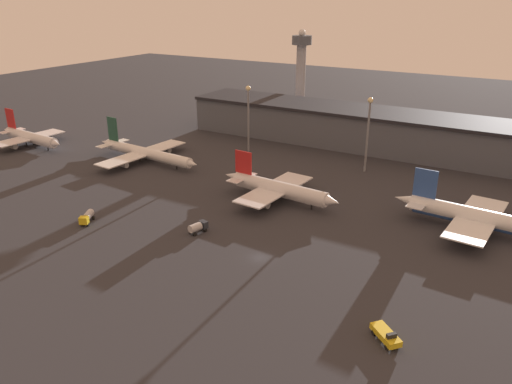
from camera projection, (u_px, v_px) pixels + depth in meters
ground at (260, 258)px, 112.39m from camera, size 600.00×600.00×0.00m
terminal_building at (388, 132)px, 186.58m from camera, size 161.38×24.15×14.49m
airplane_0 at (30, 137)px, 193.40m from camera, size 37.38×27.78×13.20m
airplane_1 at (145, 153)px, 175.65m from camera, size 47.52×37.10×13.72m
airplane_2 at (278, 189)px, 142.00m from camera, size 38.36×29.47×12.69m
airplane_3 at (483, 219)px, 122.77m from camera, size 45.39×31.42×13.70m
service_vehicle_0 at (198, 227)px, 123.59m from camera, size 3.30×5.31×2.72m
service_vehicle_3 at (87, 217)px, 129.09m from camera, size 4.59×6.21×2.65m
service_vehicle_4 at (386, 335)px, 85.08m from camera, size 6.45×6.04×2.63m
lamp_post_0 at (248, 110)px, 182.39m from camera, size 1.80×1.80×24.57m
lamp_post_1 at (368, 125)px, 160.95m from camera, size 1.80×1.80×24.86m
control_tower at (301, 67)px, 231.66m from camera, size 9.00×9.00×40.37m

